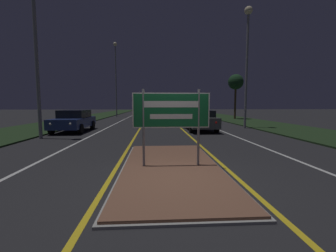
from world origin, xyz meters
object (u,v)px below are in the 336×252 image
at_px(car_receding_2, 190,111).
at_px(streetlight_left_near, 35,24).
at_px(car_receding_0, 200,120).
at_px(highway_sign, 171,113).
at_px(streetlight_right_near, 247,45).
at_px(car_receding_1, 180,113).
at_px(car_approaching_0, 74,120).
at_px(streetlight_left_far, 116,69).

bearing_deg(car_receding_2, streetlight_left_near, -115.21).
distance_m(car_receding_0, car_receding_2, 23.05).
distance_m(highway_sign, streetlight_right_near, 13.32).
bearing_deg(highway_sign, streetlight_left_near, 137.18).
bearing_deg(car_receding_0, streetlight_right_near, 17.34).
height_order(car_receding_0, car_receding_1, car_receding_1).
height_order(streetlight_left_near, streetlight_right_near, streetlight_left_near).
distance_m(streetlight_left_near, car_receding_2, 29.40).
distance_m(car_receding_0, car_approaching_0, 8.70).
relative_size(highway_sign, car_receding_0, 0.45).
bearing_deg(car_receding_2, streetlight_right_near, -87.84).
height_order(car_receding_1, car_receding_2, car_receding_1).
distance_m(streetlight_left_near, car_receding_1, 19.72).
relative_size(streetlight_left_near, streetlight_right_near, 1.02).
relative_size(streetlight_left_far, car_receding_2, 2.44).
height_order(streetlight_left_near, car_approaching_0, streetlight_left_near).
bearing_deg(streetlight_left_far, streetlight_left_near, -91.01).
height_order(highway_sign, car_receding_1, highway_sign).
distance_m(car_receding_1, car_receding_2, 10.10).
bearing_deg(car_receding_0, streetlight_left_near, -160.45).
height_order(car_receding_0, car_receding_2, car_receding_0).
bearing_deg(car_receding_2, car_receding_1, -106.41).
height_order(streetlight_left_far, car_receding_0, streetlight_left_far).
relative_size(car_receding_1, car_approaching_0, 1.00).
height_order(streetlight_left_far, car_receding_2, streetlight_left_far).
bearing_deg(car_receding_1, streetlight_left_near, -119.87).
relative_size(streetlight_right_near, car_receding_0, 1.88).
bearing_deg(streetlight_left_far, car_receding_0, -64.73).
bearing_deg(streetlight_left_near, car_receding_2, 64.79).
relative_size(highway_sign, car_approaching_0, 0.49).
height_order(streetlight_right_near, car_receding_1, streetlight_right_near).
xyz_separation_m(streetlight_left_near, streetlight_right_near, (13.14, 4.50, 0.27)).
bearing_deg(car_receding_1, car_receding_2, 73.59).
relative_size(car_receding_0, car_approaching_0, 1.10).
distance_m(streetlight_right_near, car_receding_2, 22.38).
height_order(car_receding_2, car_approaching_0, car_approaching_0).
distance_m(car_receding_0, car_receding_1, 13.17).
xyz_separation_m(car_receding_0, car_receding_2, (2.97, 22.86, 0.00)).
bearing_deg(streetlight_left_far, car_approaching_0, -89.21).
bearing_deg(streetlight_right_near, highway_sign, -121.53).
bearing_deg(highway_sign, car_receding_0, 73.86).
height_order(streetlight_left_near, car_receding_1, streetlight_left_near).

